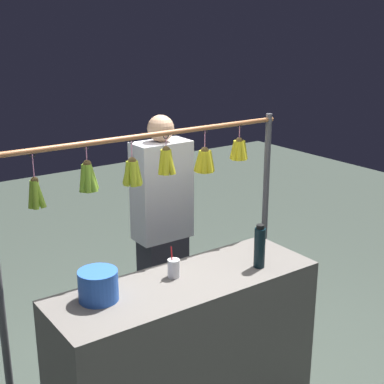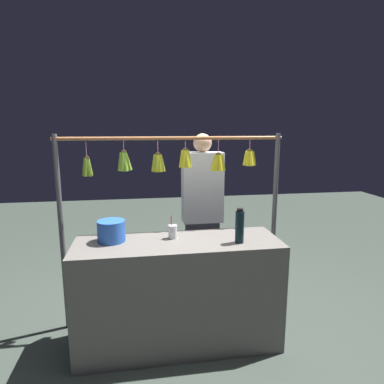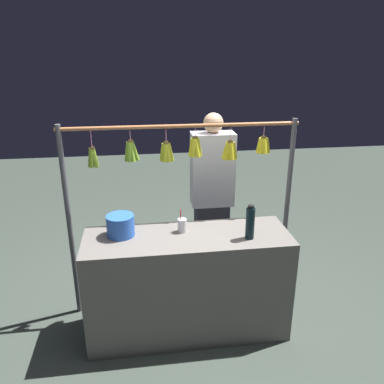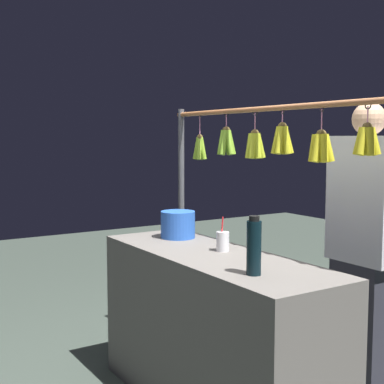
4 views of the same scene
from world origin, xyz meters
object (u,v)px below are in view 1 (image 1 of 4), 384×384
water_bottle (260,247)px  blue_bucket (98,285)px  drink_cup (174,268)px  vendor_person (162,233)px

water_bottle → blue_bucket: water_bottle is taller
water_bottle → drink_cup: size_ratio=1.44×
water_bottle → blue_bucket: bearing=-10.7°
water_bottle → drink_cup: bearing=-20.3°
water_bottle → drink_cup: water_bottle is taller
water_bottle → blue_bucket: 1.03m
drink_cup → vendor_person: size_ratio=0.11×
vendor_person → water_bottle: bearing=97.7°
blue_bucket → water_bottle: bearing=169.3°
blue_bucket → vendor_person: size_ratio=0.13×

